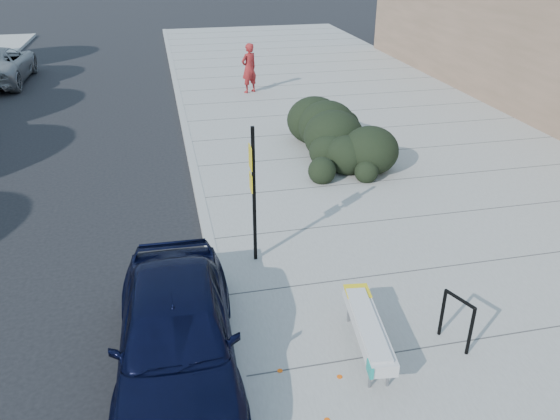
{
  "coord_description": "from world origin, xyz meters",
  "views": [
    {
      "loc": [
        -0.69,
        -7.79,
        5.77
      ],
      "look_at": [
        1.35,
        1.35,
        1.0
      ],
      "focal_mm": 35.0,
      "sensor_mm": 36.0,
      "label": 1
    }
  ],
  "objects": [
    {
      "name": "ground",
      "position": [
        0.0,
        0.0,
        0.0
      ],
      "size": [
        120.0,
        120.0,
        0.0
      ],
      "primitive_type": "plane",
      "color": "black",
      "rests_on": "ground"
    },
    {
      "name": "sidewalk_near",
      "position": [
        5.6,
        5.0,
        0.07
      ],
      "size": [
        11.2,
        50.0,
        0.15
      ],
      "primitive_type": "cube",
      "color": "gray",
      "rests_on": "ground"
    },
    {
      "name": "curb_near",
      "position": [
        0.0,
        5.0,
        0.08
      ],
      "size": [
        0.22,
        50.0,
        0.17
      ],
      "primitive_type": "cube",
      "color": "#9E9E99",
      "rests_on": "ground"
    },
    {
      "name": "bench",
      "position": [
        1.96,
        -1.87,
        0.6
      ],
      "size": [
        0.63,
        1.93,
        0.57
      ],
      "rotation": [
        0.0,
        0.0,
        -0.13
      ],
      "color": "gray",
      "rests_on": "sidewalk_near"
    },
    {
      "name": "bike_rack",
      "position": [
        3.31,
        -2.0,
        0.66
      ],
      "size": [
        0.25,
        0.55,
        0.86
      ],
      "rotation": [
        0.0,
        0.0,
        0.37
      ],
      "color": "black",
      "rests_on": "sidewalk_near"
    },
    {
      "name": "sign_post",
      "position": [
        0.78,
        1.07,
        1.66
      ],
      "size": [
        0.1,
        0.31,
        2.66
      ],
      "rotation": [
        0.0,
        0.0,
        -0.03
      ],
      "color": "black",
      "rests_on": "sidewalk_near"
    },
    {
      "name": "hedge",
      "position": [
        4.0,
        6.04,
        0.91
      ],
      "size": [
        3.43,
        4.5,
        1.51
      ],
      "primitive_type": "ellipsoid",
      "rotation": [
        0.0,
        0.0,
        0.4
      ],
      "color": "black",
      "rests_on": "sidewalk_near"
    },
    {
      "name": "sedan_navy",
      "position": [
        -0.8,
        -1.54,
        0.73
      ],
      "size": [
        1.85,
        4.33,
        1.46
      ],
      "primitive_type": "imported",
      "rotation": [
        0.0,
        0.0,
        -0.03
      ],
      "color": "black",
      "rests_on": "ground"
    },
    {
      "name": "pedestrian",
      "position": [
        2.77,
        13.25,
        1.09
      ],
      "size": [
        0.82,
        0.73,
        1.89
      ],
      "primitive_type": "imported",
      "rotation": [
        0.0,
        0.0,
        3.65
      ],
      "color": "maroon",
      "rests_on": "sidewalk_near"
    }
  ]
}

